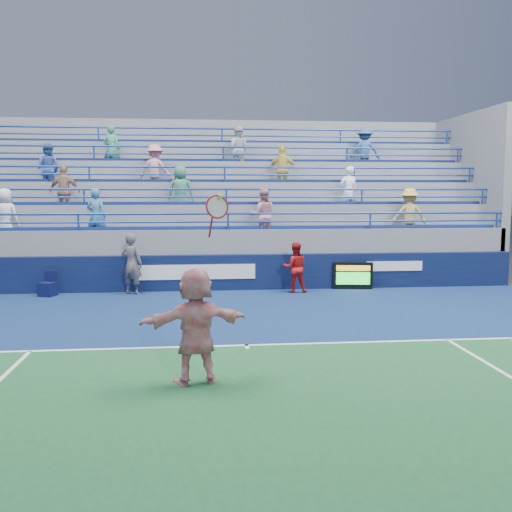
{
  "coord_description": "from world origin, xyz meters",
  "views": [
    {
      "loc": [
        -0.92,
        -10.85,
        3.0
      ],
      "look_at": [
        0.44,
        2.5,
        1.5
      ],
      "focal_mm": 40.0,
      "sensor_mm": 36.0,
      "label": 1
    }
  ],
  "objects": [
    {
      "name": "judge_chair",
      "position": [
        -5.27,
        5.95,
        0.24
      ],
      "size": [
        0.53,
        0.54,
        0.73
      ],
      "color": "#0B1138",
      "rests_on": "ground"
    },
    {
      "name": "bleacher_stand",
      "position": [
        -0.0,
        10.27,
        1.54
      ],
      "size": [
        18.0,
        5.6,
        5.38
      ],
      "color": "slate",
      "rests_on": "ground"
    },
    {
      "name": "sponsor_wall",
      "position": [
        0.0,
        6.5,
        0.55
      ],
      "size": [
        18.0,
        0.32,
        1.1
      ],
      "color": "#091135",
      "rests_on": "ground"
    },
    {
      "name": "tennis_player",
      "position": [
        -0.97,
        -2.09,
        0.93
      ],
      "size": [
        1.8,
        0.93,
        2.98
      ],
      "color": "white",
      "rests_on": "ground"
    },
    {
      "name": "ball_girl",
      "position": [
        1.96,
        5.86,
        0.76
      ],
      "size": [
        0.77,
        0.61,
        1.52
      ],
      "primitive_type": "imported",
      "rotation": [
        0.0,
        0.0,
        3.09
      ],
      "color": "#A91313",
      "rests_on": "ground"
    },
    {
      "name": "serve_speed_board",
      "position": [
        3.84,
        6.23,
        0.43
      ],
      "size": [
        1.23,
        0.3,
        0.85
      ],
      "color": "black",
      "rests_on": "ground"
    },
    {
      "name": "ground",
      "position": [
        0.0,
        0.0,
        0.0
      ],
      "size": [
        120.0,
        120.0,
        0.0
      ],
      "primitive_type": "plane",
      "color": "#333538"
    },
    {
      "name": "line_judge",
      "position": [
        -2.88,
        6.05,
        0.91
      ],
      "size": [
        0.79,
        0.68,
        1.82
      ],
      "primitive_type": "imported",
      "rotation": [
        0.0,
        0.0,
        2.71
      ],
      "color": "#151A3B",
      "rests_on": "ground"
    }
  ]
}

